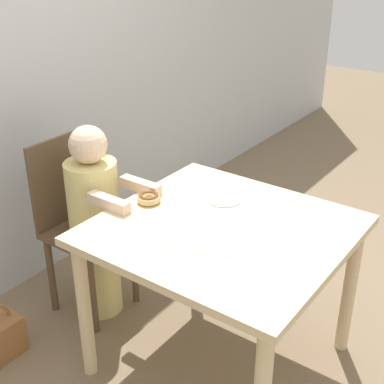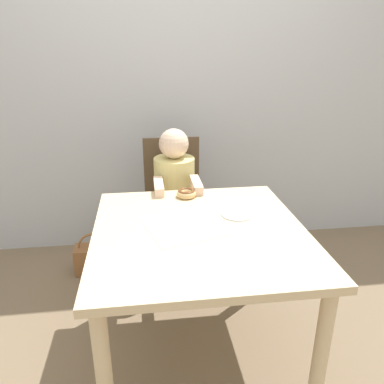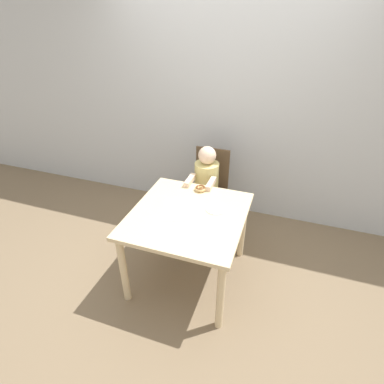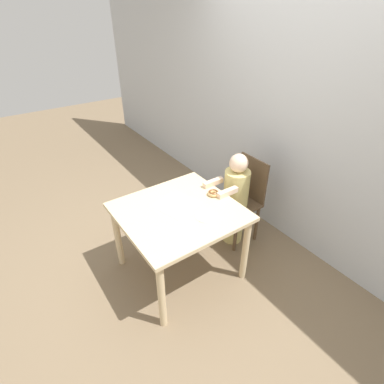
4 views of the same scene
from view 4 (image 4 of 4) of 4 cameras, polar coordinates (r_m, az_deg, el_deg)
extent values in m
plane|color=#7A664C|center=(3.01, -2.19, -14.42)|extent=(12.00, 12.00, 0.00)
cube|color=silver|center=(3.07, 17.92, 13.08)|extent=(8.00, 0.05, 2.50)
cube|color=beige|center=(2.54, -2.51, -3.79)|extent=(0.93, 0.98, 0.03)
cylinder|color=beige|center=(2.92, -13.97, -8.27)|extent=(0.06, 0.06, 0.67)
cylinder|color=beige|center=(2.38, -5.81, -19.12)|extent=(0.06, 0.06, 0.67)
cylinder|color=beige|center=(3.22, 0.10, -2.69)|extent=(0.06, 0.06, 0.67)
cylinder|color=beige|center=(2.75, 10.12, -10.76)|extent=(0.06, 0.06, 0.67)
cube|color=brown|center=(3.11, 8.78, -2.17)|extent=(0.37, 0.36, 0.03)
cube|color=brown|center=(3.09, 11.52, 2.53)|extent=(0.37, 0.02, 0.45)
cylinder|color=brown|center=(3.25, 4.69, -5.12)|extent=(0.04, 0.04, 0.43)
cylinder|color=brown|center=(3.08, 8.28, -7.93)|extent=(0.04, 0.04, 0.43)
cylinder|color=brown|center=(3.41, 8.59, -3.30)|extent=(0.04, 0.04, 0.43)
cylinder|color=brown|center=(3.25, 12.20, -5.85)|extent=(0.04, 0.04, 0.43)
cylinder|color=#E0D17F|center=(3.21, 7.86, -5.62)|extent=(0.21, 0.21, 0.46)
cylinder|color=#E0D17F|center=(2.97, 8.46, 0.70)|extent=(0.25, 0.25, 0.38)
sphere|color=beige|center=(2.83, 8.91, 5.45)|extent=(0.18, 0.18, 0.18)
cube|color=beige|center=(2.87, 4.04, 1.81)|extent=(0.05, 0.22, 0.05)
cube|color=beige|center=(2.73, 6.79, -0.06)|extent=(0.05, 0.22, 0.05)
torus|color=#DBB270|center=(2.72, 4.10, -0.25)|extent=(0.11, 0.11, 0.04)
torus|color=brown|center=(2.71, 4.11, -0.02)|extent=(0.09, 0.09, 0.02)
cube|color=white|center=(2.60, -2.83, -2.45)|extent=(0.38, 0.38, 0.00)
cube|color=brown|center=(3.69, 3.57, -2.17)|extent=(0.25, 0.14, 0.19)
torus|color=brown|center=(3.64, 3.62, -0.94)|extent=(0.21, 0.02, 0.21)
cylinder|color=silver|center=(2.46, 2.49, -4.68)|extent=(0.15, 0.15, 0.01)
camera|label=1|loc=(3.37, -36.14, 20.17)|focal=50.00mm
camera|label=2|loc=(2.13, -42.55, 3.37)|focal=35.00mm
camera|label=3|loc=(1.32, -74.53, 7.05)|focal=28.00mm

